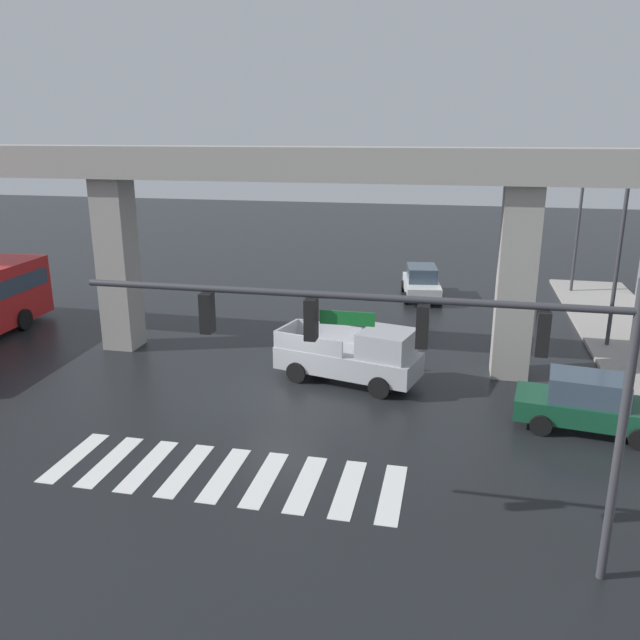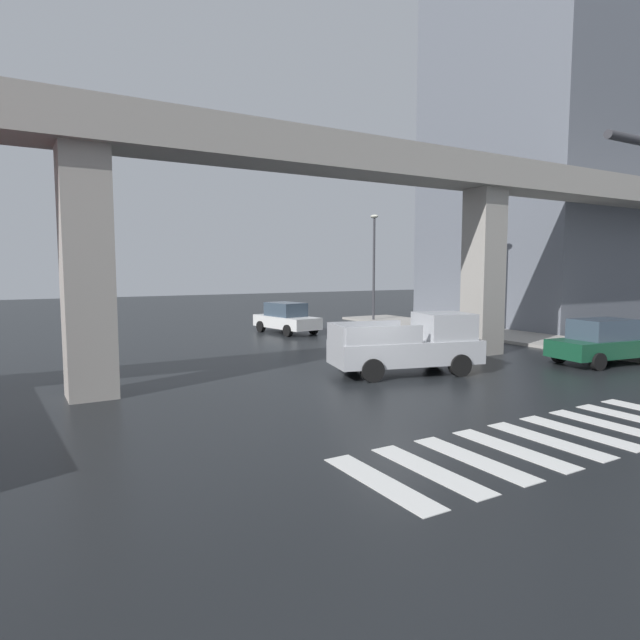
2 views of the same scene
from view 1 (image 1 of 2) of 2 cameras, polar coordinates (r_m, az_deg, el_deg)
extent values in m
plane|color=black|center=(21.94, -3.69, -6.83)|extent=(120.00, 120.00, 0.00)
cube|color=silver|center=(19.35, -21.03, -11.33)|extent=(0.55, 2.80, 0.01)
cube|color=silver|center=(18.81, -18.15, -11.87)|extent=(0.55, 2.80, 0.01)
cube|color=silver|center=(18.31, -15.10, -12.41)|extent=(0.55, 2.80, 0.01)
cube|color=silver|center=(17.87, -11.88, -12.94)|extent=(0.55, 2.80, 0.01)
cube|color=silver|center=(17.49, -8.48, -13.45)|extent=(0.55, 2.80, 0.01)
cube|color=silver|center=(17.17, -4.94, -13.93)|extent=(0.55, 2.80, 0.01)
cube|color=silver|center=(16.91, -1.25, -14.38)|extent=(0.55, 2.80, 0.01)
cube|color=silver|center=(16.72, 2.54, -14.78)|extent=(0.55, 2.80, 0.01)
cube|color=silver|center=(16.61, 6.42, -15.12)|extent=(0.55, 2.80, 0.01)
cube|color=#9E9991|center=(23.83, -1.49, 13.74)|extent=(54.16, 1.97, 1.20)
cube|color=#9E9991|center=(27.22, -17.54, 4.70)|extent=(1.30, 1.30, 6.93)
cube|color=#9E9991|center=(23.81, 17.04, 3.13)|extent=(1.30, 1.30, 6.93)
cube|color=#A8AAAF|center=(22.96, 2.50, -3.63)|extent=(5.41, 3.10, 0.80)
cube|color=#A8AAAF|center=(22.17, 5.95, -2.12)|extent=(2.08, 2.11, 0.90)
cube|color=#3F5160|center=(22.02, 7.09, -2.29)|extent=(0.51, 1.65, 0.77)
cube|color=#A8AAAF|center=(23.94, 0.86, -0.99)|extent=(2.59, 0.75, 0.60)
cube|color=#A8AAAF|center=(22.46, -1.07, -2.19)|extent=(2.59, 0.75, 0.60)
cube|color=#A8AAAF|center=(23.80, -2.99, -1.12)|extent=(0.53, 1.72, 0.60)
cylinder|color=black|center=(23.35, 6.95, -4.44)|extent=(0.81, 0.46, 0.76)
cylinder|color=black|center=(21.77, 5.33, -5.98)|extent=(0.81, 0.46, 0.76)
cylinder|color=black|center=(24.50, -0.04, -3.29)|extent=(0.81, 0.46, 0.76)
cylinder|color=black|center=(23.00, -2.05, -4.65)|extent=(0.81, 0.46, 0.76)
cylinder|color=black|center=(31.86, -24.93, 0.03)|extent=(0.39, 0.97, 0.96)
cube|color=silver|center=(34.84, 9.01, 2.98)|extent=(2.36, 4.51, 0.64)
cube|color=#384756|center=(34.79, 9.05, 4.14)|extent=(1.80, 2.43, 0.76)
cylinder|color=black|center=(33.72, 10.63, 1.89)|extent=(0.33, 0.67, 0.64)
cylinder|color=black|center=(33.56, 7.71, 1.96)|extent=(0.33, 0.67, 0.64)
cylinder|color=black|center=(36.29, 10.18, 2.95)|extent=(0.33, 0.67, 0.64)
cylinder|color=black|center=(36.15, 7.46, 3.02)|extent=(0.33, 0.67, 0.64)
cube|color=#14472D|center=(21.00, 22.87, -7.39)|extent=(4.50, 2.33, 0.64)
cube|color=#384756|center=(20.74, 22.81, -5.59)|extent=(2.42, 1.79, 0.76)
cylinder|color=black|center=(22.06, 26.17, -7.57)|extent=(0.67, 0.33, 0.64)
cylinder|color=black|center=(20.49, 26.61, -9.46)|extent=(0.67, 0.33, 0.64)
cylinder|color=black|center=(21.87, 19.20, -6.95)|extent=(0.67, 0.33, 0.64)
cylinder|color=black|center=(20.28, 19.06, -8.81)|extent=(0.67, 0.33, 0.64)
cylinder|color=#38383D|center=(13.55, 25.20, -9.55)|extent=(0.18, 0.18, 6.20)
cylinder|color=#38383D|center=(12.48, 1.88, 2.18)|extent=(10.80, 0.14, 0.14)
cube|color=black|center=(12.55, 19.19, -1.16)|extent=(0.24, 0.32, 0.84)
sphere|color=green|center=(12.62, 19.08, -2.28)|extent=(0.17, 0.17, 0.17)
cube|color=black|center=(12.45, 9.12, -0.56)|extent=(0.24, 0.32, 0.84)
sphere|color=green|center=(12.53, 9.06, -1.69)|extent=(0.17, 0.17, 0.17)
cube|color=black|center=(12.74, -0.80, 0.05)|extent=(0.24, 0.32, 0.84)
sphere|color=green|center=(12.81, -0.79, -1.06)|extent=(0.17, 0.17, 0.17)
cube|color=black|center=(13.39, -10.02, 0.62)|extent=(0.24, 0.32, 0.84)
sphere|color=green|center=(13.46, -9.96, -0.45)|extent=(0.17, 0.17, 0.17)
cube|color=#19722D|center=(12.58, 2.43, 0.16)|extent=(1.10, 0.04, 0.28)
cylinder|color=#38383D|center=(28.35, 24.97, 4.44)|extent=(0.16, 0.16, 7.00)
ellipsoid|color=beige|center=(27.91, 25.88, 11.71)|extent=(0.44, 0.70, 0.24)
cylinder|color=#38383D|center=(37.57, 21.97, 7.42)|extent=(0.16, 0.16, 7.00)
ellipsoid|color=beige|center=(37.25, 22.58, 12.91)|extent=(0.44, 0.70, 0.24)
camera|label=2|loc=(17.65, -50.51, -6.47)|focal=30.15mm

